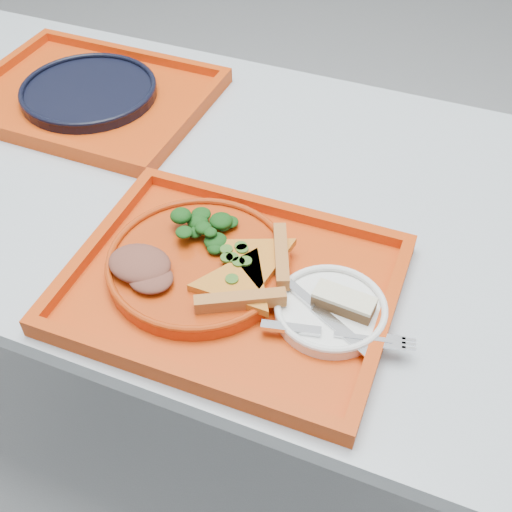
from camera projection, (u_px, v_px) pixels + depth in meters
name	position (u px, v px, depth m)	size (l,w,h in m)	color
ground	(222.00, 413.00, 1.62)	(10.00, 10.00, 0.00)	gray
table	(208.00, 213.00, 1.14)	(1.60, 0.80, 0.75)	#A3ACB7
tray_main	(231.00, 287.00, 0.90)	(0.45, 0.35, 0.01)	#BF380A
tray_far	(90.00, 99.00, 1.25)	(0.45, 0.35, 0.01)	#BF380A
dinner_plate	(199.00, 265.00, 0.92)	(0.26, 0.26, 0.02)	#AE330B
side_plate	(330.00, 311.00, 0.86)	(0.15, 0.15, 0.01)	white
navy_plate	(89.00, 93.00, 1.24)	(0.26, 0.26, 0.02)	black
pizza_slice_a	(238.00, 281.00, 0.87)	(0.14, 0.12, 0.02)	orange
pizza_slice_b	(258.00, 256.00, 0.90)	(0.13, 0.11, 0.02)	orange
salad_heap	(202.00, 223.00, 0.93)	(0.08, 0.07, 0.04)	black
meat_portion	(140.00, 264.00, 0.89)	(0.09, 0.07, 0.03)	brown
dessert_bar	(344.00, 302.00, 0.85)	(0.08, 0.04, 0.02)	#472917
knife	(322.00, 312.00, 0.84)	(0.18, 0.02, 0.01)	silver
fork	(333.00, 334.00, 0.82)	(0.18, 0.02, 0.01)	silver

